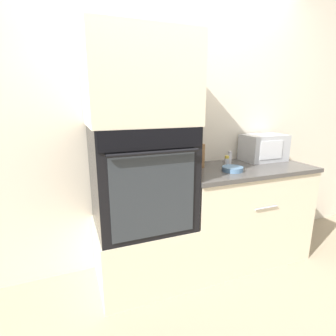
{
  "coord_description": "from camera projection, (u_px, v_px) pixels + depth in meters",
  "views": [
    {
      "loc": [
        -0.89,
        -1.57,
        1.46
      ],
      "look_at": [
        -0.19,
        0.21,
        0.97
      ],
      "focal_mm": 28.0,
      "sensor_mm": 36.0,
      "label": 1
    }
  ],
  "objects": [
    {
      "name": "wall_back",
      "position": [
        170.0,
        125.0,
        2.35
      ],
      "size": [
        8.0,
        0.05,
        2.5
      ],
      "color": "beige",
      "rests_on": "ground_plane"
    },
    {
      "name": "knife_block",
      "position": [
        195.0,
        155.0,
        2.31
      ],
      "size": [
        0.12,
        0.13,
        0.25
      ],
      "color": "olive",
      "rests_on": "counter_unit"
    },
    {
      "name": "wall_oven",
      "position": [
        142.0,
        176.0,
        2.0
      ],
      "size": [
        0.72,
        0.64,
        0.78
      ],
      "color": "black",
      "rests_on": "oven_cabinet_base"
    },
    {
      "name": "condiment_jar_mid",
      "position": [
        227.0,
        162.0,
        2.31
      ],
      "size": [
        0.04,
        0.04,
        0.1
      ],
      "color": "silver",
      "rests_on": "counter_unit"
    },
    {
      "name": "microwave",
      "position": [
        264.0,
        148.0,
        2.56
      ],
      "size": [
        0.42,
        0.27,
        0.25
      ],
      "color": "#B2B5BA",
      "rests_on": "counter_unit"
    },
    {
      "name": "oven_cabinet_base",
      "position": [
        143.0,
        251.0,
        2.16
      ],
      "size": [
        0.74,
        0.6,
        0.51
      ],
      "color": "beige",
      "rests_on": "ground_plane"
    },
    {
      "name": "condiment_jar_near",
      "position": [
        230.0,
        158.0,
        2.43
      ],
      "size": [
        0.04,
        0.04,
        0.12
      ],
      "color": "silver",
      "rests_on": "counter_unit"
    },
    {
      "name": "ground_plane",
      "position": [
        199.0,
        290.0,
        2.09
      ],
      "size": [
        12.0,
        12.0,
        0.0
      ],
      "primitive_type": "plane",
      "color": "gray"
    },
    {
      "name": "bowl",
      "position": [
        233.0,
        169.0,
        2.18
      ],
      "size": [
        0.17,
        0.17,
        0.04
      ],
      "color": "#517599",
      "rests_on": "counter_unit"
    },
    {
      "name": "counter_unit",
      "position": [
        241.0,
        212.0,
        2.45
      ],
      "size": [
        1.2,
        0.63,
        0.89
      ],
      "color": "beige",
      "rests_on": "ground_plane"
    },
    {
      "name": "oven_cabinet_upper",
      "position": [
        139.0,
        81.0,
        1.83
      ],
      "size": [
        0.74,
        0.6,
        0.61
      ],
      "color": "beige",
      "rests_on": "wall_oven"
    }
  ]
}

